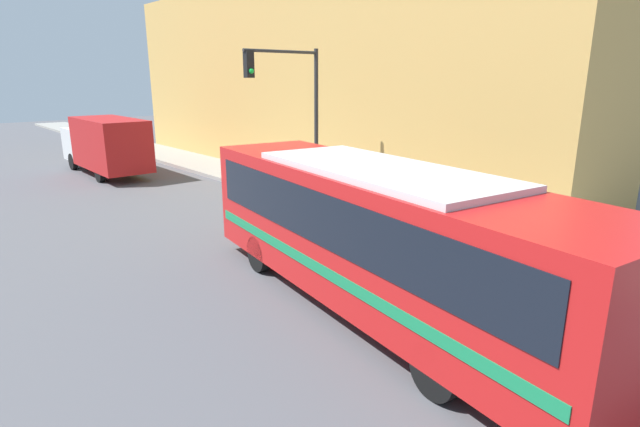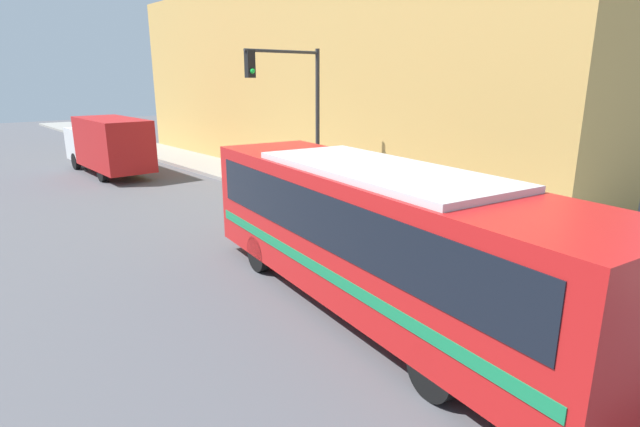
% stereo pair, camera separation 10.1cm
% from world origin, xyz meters
% --- Properties ---
extents(ground_plane, '(120.00, 120.00, 0.00)m').
position_xyz_m(ground_plane, '(0.00, 0.00, 0.00)').
color(ground_plane, '#515156').
extents(sidewalk, '(3.00, 70.00, 0.18)m').
position_xyz_m(sidewalk, '(6.00, 20.00, 0.09)').
color(sidewalk, gray).
rests_on(sidewalk, ground_plane).
extents(building_facade, '(6.00, 29.92, 9.75)m').
position_xyz_m(building_facade, '(10.50, 15.96, 4.88)').
color(building_facade, tan).
rests_on(building_facade, ground_plane).
extents(city_bus, '(4.15, 11.17, 3.19)m').
position_xyz_m(city_bus, '(0.07, 1.86, 1.84)').
color(city_bus, red).
rests_on(city_bus, ground_plane).
extents(delivery_truck, '(2.28, 7.59, 2.93)m').
position_xyz_m(delivery_truck, '(1.00, 21.81, 1.60)').
color(delivery_truck, '#B21919').
rests_on(delivery_truck, ground_plane).
extents(fire_hydrant, '(0.27, 0.37, 0.82)m').
position_xyz_m(fire_hydrant, '(5.10, 5.91, 0.59)').
color(fire_hydrant, red).
rests_on(fire_hydrant, sidewalk).
extents(traffic_light_pole, '(3.28, 0.35, 5.78)m').
position_xyz_m(traffic_light_pole, '(4.18, 9.93, 4.12)').
color(traffic_light_pole, '#2D2D2D').
rests_on(traffic_light_pole, sidewalk).
extents(parking_meter, '(0.14, 0.14, 1.39)m').
position_xyz_m(parking_meter, '(5.10, 8.86, 1.11)').
color(parking_meter, '#2D2D2D').
rests_on(parking_meter, sidewalk).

